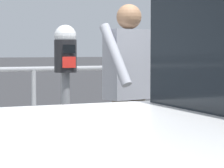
{
  "coord_description": "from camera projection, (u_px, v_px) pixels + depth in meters",
  "views": [
    {
      "loc": [
        -1.52,
        -3.53,
        1.45
      ],
      "look_at": [
        0.22,
        0.62,
        1.14
      ],
      "focal_mm": 81.77,
      "sensor_mm": 36.0,
      "label": 1
    }
  ],
  "objects": [
    {
      "name": "background_railing",
      "position": [
        34.0,
        93.0,
        6.24
      ],
      "size": [
        24.06,
        0.06,
        1.09
      ],
      "color": "gray",
      "rests_on": "sidewalk_curb"
    },
    {
      "name": "pedestrian_at_meter",
      "position": [
        129.0,
        84.0,
        4.67
      ],
      "size": [
        0.62,
        0.57,
        1.71
      ],
      "rotation": [
        0.0,
        0.0,
        -2.9
      ],
      "color": "brown",
      "rests_on": "sidewalk_curb"
    },
    {
      "name": "parking_meter",
      "position": [
        66.0,
        72.0,
        4.21
      ],
      "size": [
        0.19,
        0.19,
        1.5
      ],
      "rotation": [
        0.0,
        0.0,
        3.14
      ],
      "color": "slate",
      "rests_on": "sidewalk_curb"
    }
  ]
}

